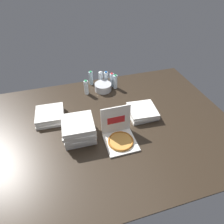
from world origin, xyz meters
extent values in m
cube|color=#2D2319|center=(0.00, 0.00, -0.01)|extent=(3.20, 2.40, 0.02)
cube|color=white|center=(-0.02, -0.33, 0.01)|extent=(0.37, 0.37, 0.02)
cylinder|color=#C6893D|center=(-0.02, -0.33, 0.03)|extent=(0.31, 0.31, 0.02)
torus|color=#A96324|center=(-0.02, -0.33, 0.04)|extent=(0.31, 0.31, 0.02)
cube|color=white|center=(-0.02, -0.13, 0.21)|extent=(0.37, 0.05, 0.37)
cube|color=red|center=(-0.02, -0.14, 0.21)|extent=(0.22, 0.01, 0.09)
cube|color=white|center=(0.42, 0.09, 0.02)|extent=(0.38, 0.38, 0.04)
cube|color=white|center=(0.43, 0.08, 0.06)|extent=(0.39, 0.39, 0.04)
cube|color=white|center=(0.43, 0.08, 0.09)|extent=(0.40, 0.40, 0.04)
cube|color=white|center=(-0.49, -0.08, 0.02)|extent=(0.38, 0.38, 0.04)
cube|color=white|center=(-0.48, -0.09, 0.06)|extent=(0.40, 0.40, 0.04)
cube|color=white|center=(-0.48, -0.10, 0.09)|extent=(0.40, 0.40, 0.04)
cube|color=red|center=(-0.48, -0.10, 0.11)|extent=(0.25, 0.09, 0.00)
cube|color=white|center=(-0.49, -0.09, 0.13)|extent=(0.38, 0.38, 0.04)
cube|color=white|center=(-0.49, -0.10, 0.17)|extent=(0.41, 0.41, 0.04)
cube|color=white|center=(-0.49, -0.09, 0.20)|extent=(0.38, 0.38, 0.04)
cube|color=red|center=(-0.49, -0.09, 0.22)|extent=(0.24, 0.07, 0.00)
cube|color=white|center=(-0.49, -0.09, 0.24)|extent=(0.39, 0.39, 0.04)
cube|color=white|center=(-0.82, 0.35, 0.02)|extent=(0.39, 0.39, 0.04)
cube|color=white|center=(-0.82, 0.37, 0.06)|extent=(0.38, 0.38, 0.04)
cube|color=white|center=(-0.82, 0.37, 0.09)|extent=(0.39, 0.39, 0.04)
cylinder|color=#B7BABF|center=(0.06, 0.84, 0.06)|extent=(0.28, 0.28, 0.12)
cylinder|color=silver|center=(0.27, 0.85, 0.12)|extent=(0.07, 0.07, 0.23)
cylinder|color=#239951|center=(0.27, 0.85, 0.24)|extent=(0.04, 0.04, 0.02)
cylinder|color=silver|center=(0.23, 0.92, 0.12)|extent=(0.07, 0.07, 0.23)
cylinder|color=red|center=(0.23, 0.92, 0.24)|extent=(0.04, 0.04, 0.02)
cylinder|color=white|center=(0.06, 1.03, 0.12)|extent=(0.07, 0.07, 0.23)
cylinder|color=white|center=(0.06, 1.03, 0.24)|extent=(0.04, 0.04, 0.02)
cylinder|color=white|center=(-0.23, 0.82, 0.12)|extent=(0.07, 0.07, 0.23)
cylinder|color=#239951|center=(-0.23, 0.82, 0.24)|extent=(0.04, 0.04, 0.02)
cylinder|color=silver|center=(-0.10, 1.08, 0.12)|extent=(0.07, 0.07, 0.23)
cylinder|color=#239951|center=(-0.10, 1.08, 0.24)|extent=(0.04, 0.04, 0.02)
cylinder|color=white|center=(0.15, 1.00, 0.12)|extent=(0.07, 0.07, 0.23)
cylinder|color=blue|center=(0.15, 1.00, 0.24)|extent=(0.04, 0.04, 0.02)
camera|label=1|loc=(-0.56, -1.78, 1.83)|focal=30.84mm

